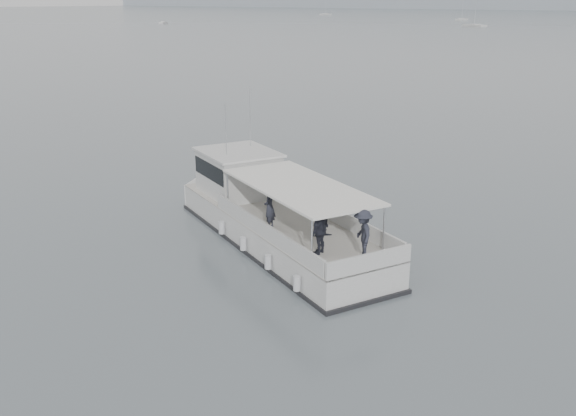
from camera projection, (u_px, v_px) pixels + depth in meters
The scene contains 2 objects.
ground at pixel (243, 245), 25.53m from camera, with size 1400.00×1400.00×0.00m, color #4F595D.
tour_boat at pixel (264, 212), 26.40m from camera, with size 13.64×7.63×5.85m.
Camera 1 is at (16.54, -17.20, 9.36)m, focal length 40.00 mm.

